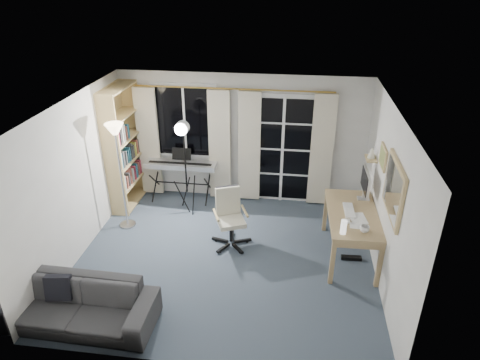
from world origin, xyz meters
name	(u,v)px	position (x,y,z in m)	size (l,w,h in m)	color
floor	(226,258)	(0.00, 0.00, -0.01)	(4.50, 4.00, 0.02)	#3C4657
window	(185,121)	(-1.05, 1.97, 1.50)	(1.20, 0.08, 1.40)	white
french_door	(282,150)	(0.75, 1.97, 1.03)	(1.32, 0.09, 2.11)	white
curtains	(234,146)	(-0.14, 1.88, 1.09)	(3.60, 0.07, 2.13)	gold
bookshelf	(121,151)	(-2.13, 1.47, 1.06)	(0.39, 1.05, 2.24)	tan
torchiere_lamp	(117,145)	(-1.84, 0.69, 1.50)	(0.35, 0.35, 1.87)	#B2B2B7
keyboard_piano	(181,166)	(-1.11, 1.70, 0.73)	(1.33, 0.64, 0.96)	black
studio_light	(183,139)	(-0.91, 1.26, 1.43)	(0.32, 0.36, 1.79)	black
office_chair	(229,212)	(-0.01, 0.46, 0.56)	(0.66, 0.64, 0.95)	black
desk	(352,218)	(1.88, 0.32, 0.68)	(0.76, 1.46, 0.77)	#9D8050
monitor	(365,182)	(2.08, 0.77, 1.07)	(0.19, 0.56, 0.49)	silver
desk_clutter	(349,231)	(1.82, 0.08, 0.61)	(0.45, 0.88, 0.98)	white
mug	(365,228)	(1.98, -0.18, 0.84)	(0.13, 0.10, 0.13)	silver
wall_mirror	(394,189)	(2.22, -0.35, 1.55)	(0.04, 0.94, 0.74)	tan
framed_print	(383,157)	(2.23, 0.55, 1.60)	(0.03, 0.42, 0.32)	tan
wall_shelf	(371,155)	(2.16, 1.05, 1.41)	(0.16, 0.30, 0.18)	tan
sofa	(76,299)	(-1.61, -1.55, 0.38)	(1.94, 0.60, 0.75)	#313134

